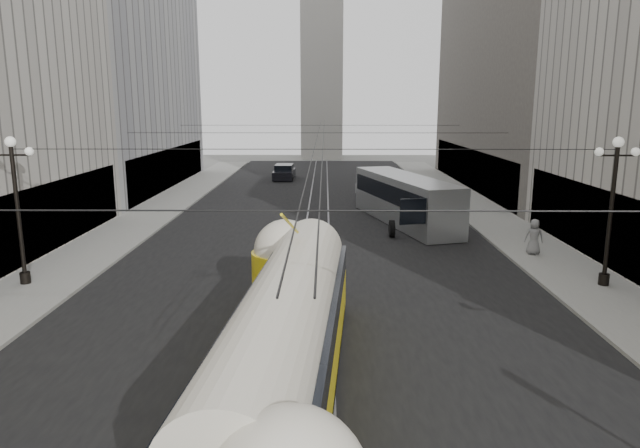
{
  "coord_description": "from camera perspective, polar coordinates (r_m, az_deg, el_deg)",
  "views": [
    {
      "loc": [
        0.51,
        -5.76,
        7.81
      ],
      "look_at": [
        0.33,
        13.99,
        3.67
      ],
      "focal_mm": 32.0,
      "sensor_mm": 36.0,
      "label": 1
    }
  ],
  "objects": [
    {
      "name": "road",
      "position": [
        39.05,
        -0.24,
        0.31
      ],
      "size": [
        20.0,
        85.0,
        0.02
      ],
      "primitive_type": "cube",
      "color": "black",
      "rests_on": "ground"
    },
    {
      "name": "sidewalk_left",
      "position": [
        44.28,
        -15.91,
        1.33
      ],
      "size": [
        4.0,
        72.0,
        0.15
      ],
      "primitive_type": "cube",
      "color": "gray",
      "rests_on": "ground"
    },
    {
      "name": "sidewalk_right",
      "position": [
        44.0,
        15.65,
        1.28
      ],
      "size": [
        4.0,
        72.0,
        0.15
      ],
      "primitive_type": "cube",
      "color": "gray",
      "rests_on": "ground"
    },
    {
      "name": "rail_left",
      "position": [
        39.07,
        -1.34,
        0.31
      ],
      "size": [
        0.12,
        85.0,
        0.04
      ],
      "primitive_type": "cube",
      "color": "gray",
      "rests_on": "ground"
    },
    {
      "name": "rail_right",
      "position": [
        39.05,
        0.86,
        0.31
      ],
      "size": [
        0.12,
        85.0,
        0.04
      ],
      "primitive_type": "cube",
      "color": "gray",
      "rests_on": "ground"
    },
    {
      "name": "building_left_far",
      "position": [
        57.9,
        -21.26,
        17.53
      ],
      "size": [
        12.6,
        28.6,
        28.6
      ],
      "color": "#999999",
      "rests_on": "ground"
    },
    {
      "name": "building_right_far",
      "position": [
        57.81,
        21.5,
        19.52
      ],
      "size": [
        12.6,
        32.6,
        32.6
      ],
      "color": "#514C47",
      "rests_on": "ground"
    },
    {
      "name": "distant_tower",
      "position": [
        86.06,
        0.18,
        16.62
      ],
      "size": [
        6.0,
        6.0,
        31.36
      ],
      "color": "#B2AFA8",
      "rests_on": "ground"
    },
    {
      "name": "lamppost_left_mid",
      "position": [
        27.44,
        -28.04,
        1.93
      ],
      "size": [
        1.86,
        0.44,
        6.37
      ],
      "color": "black",
      "rests_on": "sidewalk_left"
    },
    {
      "name": "lamppost_right_mid",
      "position": [
        26.97,
        27.16,
        1.86
      ],
      "size": [
        1.86,
        0.44,
        6.37
      ],
      "color": "black",
      "rests_on": "sidewalk_right"
    },
    {
      "name": "catenary",
      "position": [
        37.3,
        -0.09,
        8.89
      ],
      "size": [
        25.0,
        72.0,
        0.23
      ],
      "color": "black",
      "rests_on": "ground"
    },
    {
      "name": "streetcar",
      "position": [
        15.46,
        -3.33,
        -11.22
      ],
      "size": [
        3.63,
        16.4,
        3.6
      ],
      "color": "yellow",
      "rests_on": "ground"
    },
    {
      "name": "city_bus",
      "position": [
        38.42,
        8.47,
        2.62
      ],
      "size": [
        5.85,
        12.91,
        3.17
      ],
      "color": "#9C9FA1",
      "rests_on": "ground"
    },
    {
      "name": "sedan_white_far",
      "position": [
        48.93,
        5.47,
        3.43
      ],
      "size": [
        3.08,
        5.15,
        1.52
      ],
      "color": "silver",
      "rests_on": "ground"
    },
    {
      "name": "sedan_dark_far",
      "position": [
        61.11,
        -3.61,
        5.16
      ],
      "size": [
        2.18,
        5.05,
        1.58
      ],
      "color": "black",
      "rests_on": "ground"
    },
    {
      "name": "pedestrian_sidewalk_right",
      "position": [
        31.63,
        20.62,
        -1.2
      ],
      "size": [
        1.02,
        0.77,
        1.87
      ],
      "primitive_type": "imported",
      "rotation": [
        0.0,
        0.0,
        2.89
      ],
      "color": "slate",
      "rests_on": "sidewalk_right"
    }
  ]
}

